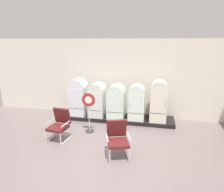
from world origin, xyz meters
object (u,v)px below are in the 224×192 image
Objects in this scene: refrigerator_4 at (159,100)px; refrigerator_3 at (137,101)px; armchair_left at (59,123)px; armchair_right at (117,138)px; refrigerator_2 at (116,101)px; sign_stand at (89,113)px; refrigerator_0 at (78,96)px; refrigerator_1 at (97,99)px.

refrigerator_3 is at bearing -176.58° from refrigerator_4.
armchair_left and armchair_right have the same top height.
refrigerator_2 is 0.95× the size of sign_stand.
refrigerator_3 is 0.84m from refrigerator_4.
refrigerator_0 is 1.50m from sign_stand.
refrigerator_2 reaches higher than sign_stand.
armchair_right is 1.83m from sign_stand.
armchair_left is 2.13m from armchair_right.
refrigerator_2 reaches higher than armchair_right.
armchair_left is at bearing 164.12° from armchair_right.
armchair_right is 0.72× the size of sign_stand.
refrigerator_3 is 1.37× the size of armchair_left.
refrigerator_4 is 1.54× the size of armchair_right.
armchair_right is (1.32, -2.53, -0.34)m from refrigerator_1.
sign_stand is (0.05, -1.22, -0.18)m from refrigerator_1.
refrigerator_2 is 0.86× the size of refrigerator_4.
refrigerator_0 is 1.13× the size of refrigerator_2.
refrigerator_1 is 0.87× the size of refrigerator_4.
refrigerator_4 is at bearing 31.42° from armchair_left.
refrigerator_1 reaches higher than refrigerator_2.
refrigerator_1 is 0.80m from refrigerator_2.
refrigerator_0 is at bearing 179.54° from refrigerator_2.
refrigerator_3 is 2.52m from armchair_right.
refrigerator_4 is at bearing 0.39° from refrigerator_0.
sign_stand reaches higher than armchair_right.
refrigerator_2 is 2.47m from armchair_left.
refrigerator_4 reaches higher than armchair_right.
refrigerator_4 is 1.54× the size of armchair_left.
refrigerator_4 reaches higher than refrigerator_0.
refrigerator_0 reaches higher than refrigerator_2.
refrigerator_2 is (1.62, -0.01, -0.10)m from refrigerator_0.
refrigerator_0 is 1.49× the size of armchair_left.
sign_stand is (-0.75, -1.18, -0.15)m from refrigerator_2.
refrigerator_4 is 2.70m from sign_stand.
refrigerator_1 is at bearing 178.32° from refrigerator_3.
sign_stand is (0.78, 0.73, 0.16)m from armchair_left.
refrigerator_0 reaches higher than armchair_right.
refrigerator_3 reaches higher than refrigerator_2.
refrigerator_2 is at bearing 57.63° from sign_stand.
refrigerator_3 reaches higher than armchair_left.
refrigerator_3 is at bearing -1.02° from refrigerator_2.
refrigerator_2 reaches higher than armchair_left.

